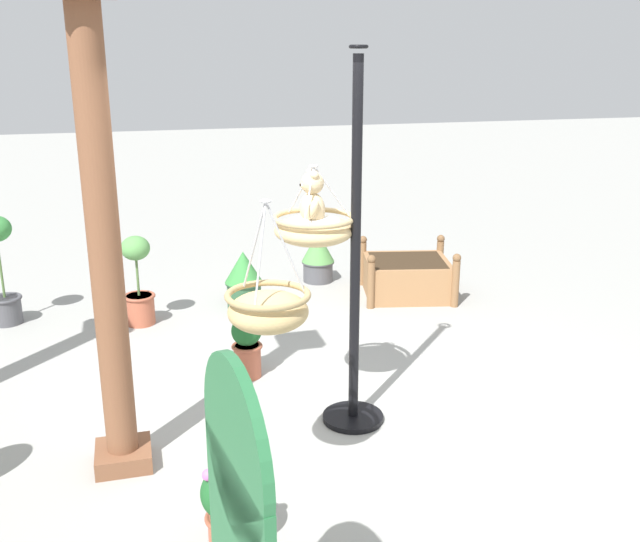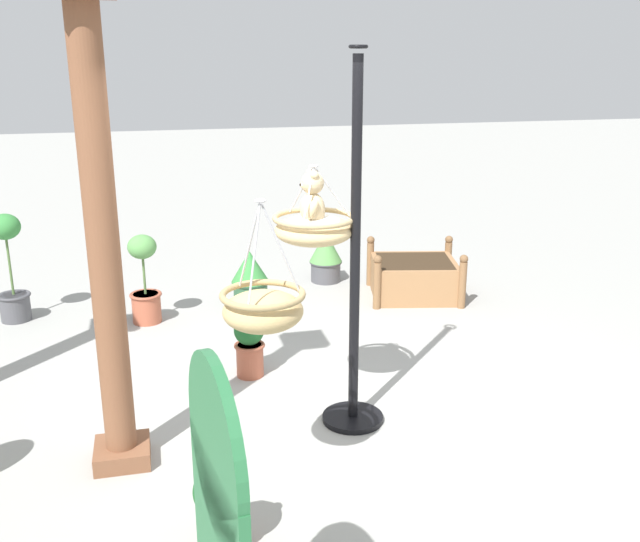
{
  "view_description": "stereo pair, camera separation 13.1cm",
  "coord_description": "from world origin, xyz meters",
  "px_view_note": "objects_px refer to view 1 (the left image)",
  "views": [
    {
      "loc": [
        -4.55,
        1.25,
        2.58
      ],
      "look_at": [
        0.02,
        0.02,
        1.11
      ],
      "focal_mm": 40.35,
      "sensor_mm": 36.0,
      "label": 1
    },
    {
      "loc": [
        -4.58,
        1.12,
        2.58
      ],
      "look_at": [
        0.02,
        0.02,
        1.11
      ],
      "focal_mm": 40.35,
      "sensor_mm": 36.0,
      "label": 2
    }
  ],
  "objects_px": {
    "hanging_basket_with_teddy": "(314,228)",
    "potted_plant_bushy_green": "(1,273)",
    "wooden_planter_box": "(407,276)",
    "potted_plant_conical_shrub": "(138,284)",
    "potted_plant_flowering_red": "(247,344)",
    "display_pole_central": "(355,313)",
    "teddy_bear": "(311,203)",
    "display_sign_board": "(239,526)",
    "potted_plant_small_succulent": "(229,506)",
    "hanging_basket_left_high": "(268,309)",
    "greenhouse_pillar_left": "(105,254)",
    "potted_plant_trailing_ivy": "(244,279)",
    "potted_plant_broad_leaf": "(318,256)"
  },
  "relations": [
    {
      "from": "hanging_basket_with_teddy",
      "to": "potted_plant_bushy_green",
      "type": "bearing_deg",
      "value": 43.64
    },
    {
      "from": "wooden_planter_box",
      "to": "potted_plant_conical_shrub",
      "type": "bearing_deg",
      "value": 92.57
    },
    {
      "from": "potted_plant_flowering_red",
      "to": "display_pole_central",
      "type": "bearing_deg",
      "value": -146.15
    },
    {
      "from": "teddy_bear",
      "to": "display_sign_board",
      "type": "bearing_deg",
      "value": 159.89
    },
    {
      "from": "hanging_basket_with_teddy",
      "to": "potted_plant_bushy_green",
      "type": "distance_m",
      "value": 3.66
    },
    {
      "from": "wooden_planter_box",
      "to": "potted_plant_small_succulent",
      "type": "xyz_separation_m",
      "value": [
        -3.68,
        2.46,
        0.06
      ]
    },
    {
      "from": "hanging_basket_left_high",
      "to": "greenhouse_pillar_left",
      "type": "distance_m",
      "value": 1.08
    },
    {
      "from": "potted_plant_small_succulent",
      "to": "display_sign_board",
      "type": "bearing_deg",
      "value": 175.19
    },
    {
      "from": "display_pole_central",
      "to": "wooden_planter_box",
      "type": "bearing_deg",
      "value": -29.28
    },
    {
      "from": "potted_plant_trailing_ivy",
      "to": "display_pole_central",
      "type": "bearing_deg",
      "value": -171.7
    },
    {
      "from": "potted_plant_flowering_red",
      "to": "potted_plant_small_succulent",
      "type": "bearing_deg",
      "value": 168.03
    },
    {
      "from": "greenhouse_pillar_left",
      "to": "potted_plant_conical_shrub",
      "type": "xyz_separation_m",
      "value": [
        2.54,
        -0.18,
        -1.02
      ]
    },
    {
      "from": "potted_plant_small_succulent",
      "to": "display_sign_board",
      "type": "relative_size",
      "value": 0.34
    },
    {
      "from": "hanging_basket_with_teddy",
      "to": "teddy_bear",
      "type": "xyz_separation_m",
      "value": [
        0.0,
        0.02,
        0.17
      ]
    },
    {
      "from": "greenhouse_pillar_left",
      "to": "potted_plant_conical_shrub",
      "type": "distance_m",
      "value": 2.74
    },
    {
      "from": "display_pole_central",
      "to": "hanging_basket_with_teddy",
      "type": "distance_m",
      "value": 0.65
    },
    {
      "from": "potted_plant_conical_shrub",
      "to": "display_sign_board",
      "type": "bearing_deg",
      "value": -176.55
    },
    {
      "from": "display_pole_central",
      "to": "wooden_planter_box",
      "type": "distance_m",
      "value": 2.92
    },
    {
      "from": "potted_plant_bushy_green",
      "to": "display_sign_board",
      "type": "height_order",
      "value": "display_sign_board"
    },
    {
      "from": "hanging_basket_left_high",
      "to": "potted_plant_bushy_green",
      "type": "xyz_separation_m",
      "value": [
        3.53,
        1.94,
        -0.71
      ]
    },
    {
      "from": "potted_plant_flowering_red",
      "to": "potted_plant_bushy_green",
      "type": "relative_size",
      "value": 0.53
    },
    {
      "from": "display_pole_central",
      "to": "potted_plant_conical_shrub",
      "type": "bearing_deg",
      "value": 31.21
    },
    {
      "from": "greenhouse_pillar_left",
      "to": "wooden_planter_box",
      "type": "xyz_separation_m",
      "value": [
        2.66,
        -3.01,
        -1.2
      ]
    },
    {
      "from": "wooden_planter_box",
      "to": "display_sign_board",
      "type": "relative_size",
      "value": 0.69
    },
    {
      "from": "potted_plant_small_succulent",
      "to": "hanging_basket_left_high",
      "type": "bearing_deg",
      "value": -38.77
    },
    {
      "from": "wooden_planter_box",
      "to": "potted_plant_conical_shrub",
      "type": "xyz_separation_m",
      "value": [
        -0.13,
        2.83,
        0.18
      ]
    },
    {
      "from": "teddy_bear",
      "to": "display_sign_board",
      "type": "height_order",
      "value": "teddy_bear"
    },
    {
      "from": "greenhouse_pillar_left",
      "to": "potted_plant_bushy_green",
      "type": "height_order",
      "value": "greenhouse_pillar_left"
    },
    {
      "from": "hanging_basket_left_high",
      "to": "wooden_planter_box",
      "type": "bearing_deg",
      "value": -33.12
    },
    {
      "from": "display_pole_central",
      "to": "potted_plant_flowering_red",
      "type": "distance_m",
      "value": 1.23
    },
    {
      "from": "potted_plant_conical_shrub",
      "to": "potted_plant_broad_leaf",
      "type": "bearing_deg",
      "value": -67.03
    },
    {
      "from": "potted_plant_flowering_red",
      "to": "greenhouse_pillar_left",
      "type": "bearing_deg",
      "value": 137.64
    },
    {
      "from": "potted_plant_bushy_green",
      "to": "potted_plant_trailing_ivy",
      "type": "relative_size",
      "value": 1.79
    },
    {
      "from": "potted_plant_conical_shrub",
      "to": "potted_plant_bushy_green",
      "type": "bearing_deg",
      "value": 74.46
    },
    {
      "from": "hanging_basket_with_teddy",
      "to": "wooden_planter_box",
      "type": "relative_size",
      "value": 0.51
    },
    {
      "from": "wooden_planter_box",
      "to": "potted_plant_broad_leaf",
      "type": "relative_size",
      "value": 1.89
    },
    {
      "from": "greenhouse_pillar_left",
      "to": "potted_plant_conical_shrub",
      "type": "bearing_deg",
      "value": -4.0
    },
    {
      "from": "hanging_basket_with_teddy",
      "to": "greenhouse_pillar_left",
      "type": "height_order",
      "value": "greenhouse_pillar_left"
    },
    {
      "from": "hanging_basket_left_high",
      "to": "potted_plant_broad_leaf",
      "type": "relative_size",
      "value": 1.23
    },
    {
      "from": "greenhouse_pillar_left",
      "to": "teddy_bear",
      "type": "bearing_deg",
      "value": -76.51
    },
    {
      "from": "greenhouse_pillar_left",
      "to": "wooden_planter_box",
      "type": "bearing_deg",
      "value": -48.48
    },
    {
      "from": "hanging_basket_left_high",
      "to": "potted_plant_bushy_green",
      "type": "height_order",
      "value": "hanging_basket_left_high"
    },
    {
      "from": "greenhouse_pillar_left",
      "to": "display_sign_board",
      "type": "height_order",
      "value": "greenhouse_pillar_left"
    },
    {
      "from": "display_pole_central",
      "to": "greenhouse_pillar_left",
      "type": "relative_size",
      "value": 0.89
    },
    {
      "from": "potted_plant_flowering_red",
      "to": "hanging_basket_with_teddy",
      "type": "bearing_deg",
      "value": -154.53
    },
    {
      "from": "hanging_basket_with_teddy",
      "to": "hanging_basket_left_high",
      "type": "distance_m",
      "value": 1.11
    },
    {
      "from": "hanging_basket_with_teddy",
      "to": "potted_plant_small_succulent",
      "type": "height_order",
      "value": "hanging_basket_with_teddy"
    },
    {
      "from": "teddy_bear",
      "to": "hanging_basket_left_high",
      "type": "xyz_separation_m",
      "value": [
        -0.96,
        0.49,
        -0.37
      ]
    },
    {
      "from": "display_pole_central",
      "to": "potted_plant_flowering_red",
      "type": "bearing_deg",
      "value": 33.85
    },
    {
      "from": "potted_plant_trailing_ivy",
      "to": "potted_plant_broad_leaf",
      "type": "distance_m",
      "value": 1.17
    }
  ]
}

